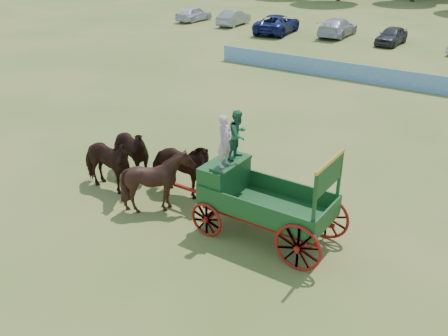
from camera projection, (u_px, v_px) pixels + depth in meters
ground at (276, 239)px, 14.88m from camera, size 160.00×160.00×0.00m
horse_lead_left at (105, 163)px, 17.24m from camera, size 2.51×1.19×2.09m
horse_lead_right at (128, 153)px, 18.06m from camera, size 2.66×1.61×2.09m
horse_wheel_left at (158, 181)px, 16.03m from camera, size 1.94×1.74×2.10m
horse_wheel_right at (179, 169)px, 16.85m from camera, size 2.64×1.54×2.09m
farm_dray at (246, 182)px, 14.72m from camera, size 5.99×2.00×3.69m
sponsor_banner at (412, 81)px, 28.63m from camera, size 26.00×0.08×1.05m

